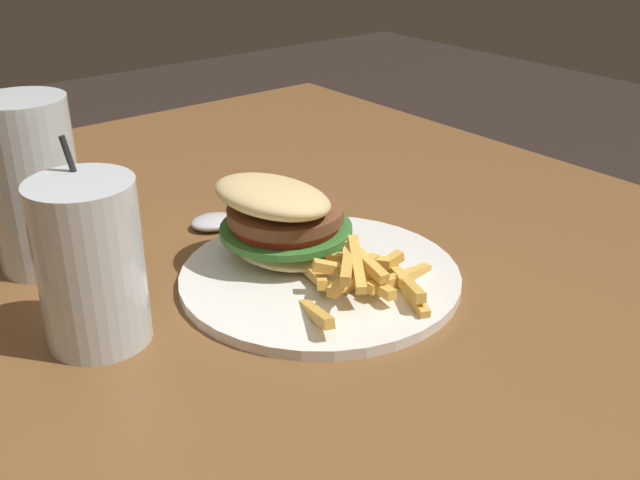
{
  "coord_description": "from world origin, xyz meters",
  "views": [
    {
      "loc": [
        -0.42,
        0.2,
        1.08
      ],
      "look_at": [
        0.06,
        -0.19,
        0.78
      ],
      "focal_mm": 42.0,
      "sensor_mm": 36.0,
      "label": 1
    }
  ],
  "objects_px": {
    "meal_plate_near": "(300,243)",
    "juice_glass": "(91,268)",
    "beer_glass": "(37,189)",
    "spoon": "(221,221)"
  },
  "relations": [
    {
      "from": "meal_plate_near",
      "to": "spoon",
      "type": "bearing_deg",
      "value": 0.8
    },
    {
      "from": "beer_glass",
      "to": "juice_glass",
      "type": "relative_size",
      "value": 1.0
    },
    {
      "from": "meal_plate_near",
      "to": "beer_glass",
      "type": "xyz_separation_m",
      "value": [
        0.17,
        0.18,
        0.05
      ]
    },
    {
      "from": "meal_plate_near",
      "to": "spoon",
      "type": "height_order",
      "value": "meal_plate_near"
    },
    {
      "from": "meal_plate_near",
      "to": "beer_glass",
      "type": "bearing_deg",
      "value": 46.87
    },
    {
      "from": "juice_glass",
      "to": "meal_plate_near",
      "type": "bearing_deg",
      "value": -93.58
    },
    {
      "from": "beer_glass",
      "to": "juice_glass",
      "type": "bearing_deg",
      "value": 174.19
    },
    {
      "from": "spoon",
      "to": "juice_glass",
      "type": "bearing_deg",
      "value": 45.2
    },
    {
      "from": "spoon",
      "to": "meal_plate_near",
      "type": "bearing_deg",
      "value": 102.97
    },
    {
      "from": "meal_plate_near",
      "to": "juice_glass",
      "type": "distance_m",
      "value": 0.2
    }
  ]
}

